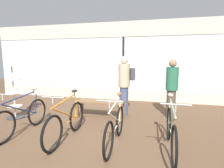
{
  "coord_description": "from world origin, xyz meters",
  "views": [
    {
      "loc": [
        1.27,
        -3.43,
        1.71
      ],
      "look_at": [
        0.0,
        1.74,
        0.95
      ],
      "focal_mm": 28.0,
      "sensor_mm": 36.0,
      "label": 1
    }
  ],
  "objects_px": {
    "bicycle_left": "(66,122)",
    "accessory_rack": "(14,95)",
    "bicycle_right": "(115,126)",
    "display_bench": "(100,104)",
    "customer_by_window": "(125,84)",
    "customer_near_rack": "(172,87)",
    "bicycle_far_right": "(171,130)",
    "bicycle_far_left": "(23,117)"
  },
  "relations": [
    {
      "from": "bicycle_right",
      "to": "display_bench",
      "type": "bearing_deg",
      "value": 117.78
    },
    {
      "from": "bicycle_far_left",
      "to": "display_bench",
      "type": "distance_m",
      "value": 2.04
    },
    {
      "from": "display_bench",
      "to": "bicycle_right",
      "type": "bearing_deg",
      "value": -62.22
    },
    {
      "from": "bicycle_right",
      "to": "display_bench",
      "type": "xyz_separation_m",
      "value": [
        -0.8,
        1.51,
        0.03
      ]
    },
    {
      "from": "accessory_rack",
      "to": "customer_near_rack",
      "type": "relative_size",
      "value": 0.96
    },
    {
      "from": "bicycle_far_left",
      "to": "display_bench",
      "type": "xyz_separation_m",
      "value": [
        1.42,
        1.47,
        0.02
      ]
    },
    {
      "from": "bicycle_left",
      "to": "bicycle_right",
      "type": "xyz_separation_m",
      "value": [
        1.06,
        0.02,
        -0.01
      ]
    },
    {
      "from": "bicycle_left",
      "to": "bicycle_right",
      "type": "distance_m",
      "value": 1.06
    },
    {
      "from": "accessory_rack",
      "to": "customer_near_rack",
      "type": "xyz_separation_m",
      "value": [
        4.43,
        1.11,
        0.25
      ]
    },
    {
      "from": "customer_near_rack",
      "to": "customer_by_window",
      "type": "bearing_deg",
      "value": -177.93
    },
    {
      "from": "customer_near_rack",
      "to": "customer_by_window",
      "type": "height_order",
      "value": "customer_by_window"
    },
    {
      "from": "bicycle_left",
      "to": "bicycle_right",
      "type": "height_order",
      "value": "bicycle_left"
    },
    {
      "from": "bicycle_left",
      "to": "customer_by_window",
      "type": "height_order",
      "value": "customer_by_window"
    },
    {
      "from": "bicycle_far_left",
      "to": "bicycle_far_right",
      "type": "xyz_separation_m",
      "value": [
        3.28,
        -0.03,
        0.01
      ]
    },
    {
      "from": "bicycle_far_right",
      "to": "display_bench",
      "type": "distance_m",
      "value": 2.39
    },
    {
      "from": "bicycle_far_right",
      "to": "accessory_rack",
      "type": "distance_m",
      "value": 4.37
    },
    {
      "from": "bicycle_right",
      "to": "accessory_rack",
      "type": "relative_size",
      "value": 1.02
    },
    {
      "from": "customer_by_window",
      "to": "bicycle_left",
      "type": "bearing_deg",
      "value": -114.98
    },
    {
      "from": "bicycle_right",
      "to": "display_bench",
      "type": "relative_size",
      "value": 1.19
    },
    {
      "from": "bicycle_left",
      "to": "bicycle_far_right",
      "type": "xyz_separation_m",
      "value": [
        2.12,
        0.03,
        0.01
      ]
    },
    {
      "from": "bicycle_left",
      "to": "bicycle_far_right",
      "type": "bearing_deg",
      "value": 0.72
    },
    {
      "from": "bicycle_left",
      "to": "customer_near_rack",
      "type": "xyz_separation_m",
      "value": [
        2.28,
        2.01,
        0.53
      ]
    },
    {
      "from": "customer_by_window",
      "to": "display_bench",
      "type": "bearing_deg",
      "value": -146.14
    },
    {
      "from": "bicycle_right",
      "to": "customer_by_window",
      "type": "bearing_deg",
      "value": 94.35
    },
    {
      "from": "bicycle_right",
      "to": "display_bench",
      "type": "height_order",
      "value": "bicycle_right"
    },
    {
      "from": "accessory_rack",
      "to": "customer_near_rack",
      "type": "distance_m",
      "value": 4.58
    },
    {
      "from": "bicycle_right",
      "to": "customer_near_rack",
      "type": "height_order",
      "value": "customer_near_rack"
    },
    {
      "from": "bicycle_left",
      "to": "customer_near_rack",
      "type": "distance_m",
      "value": 3.09
    },
    {
      "from": "display_bench",
      "to": "bicycle_far_right",
      "type": "bearing_deg",
      "value": -38.95
    },
    {
      "from": "bicycle_far_left",
      "to": "display_bench",
      "type": "height_order",
      "value": "bicycle_far_left"
    },
    {
      "from": "accessory_rack",
      "to": "customer_by_window",
      "type": "height_order",
      "value": "customer_by_window"
    },
    {
      "from": "bicycle_left",
      "to": "display_bench",
      "type": "xyz_separation_m",
      "value": [
        0.27,
        1.53,
        0.02
      ]
    },
    {
      "from": "bicycle_far_right",
      "to": "display_bench",
      "type": "relative_size",
      "value": 1.27
    },
    {
      "from": "bicycle_right",
      "to": "bicycle_far_left",
      "type": "bearing_deg",
      "value": 178.96
    },
    {
      "from": "bicycle_left",
      "to": "accessory_rack",
      "type": "distance_m",
      "value": 2.35
    },
    {
      "from": "bicycle_left",
      "to": "customer_by_window",
      "type": "relative_size",
      "value": 0.96
    },
    {
      "from": "customer_near_rack",
      "to": "customer_by_window",
      "type": "xyz_separation_m",
      "value": [
        -1.37,
        -0.05,
        0.06
      ]
    },
    {
      "from": "bicycle_left",
      "to": "customer_by_window",
      "type": "distance_m",
      "value": 2.24
    },
    {
      "from": "bicycle_left",
      "to": "bicycle_far_left",
      "type": "bearing_deg",
      "value": 177.21
    },
    {
      "from": "accessory_rack",
      "to": "display_bench",
      "type": "height_order",
      "value": "accessory_rack"
    },
    {
      "from": "bicycle_right",
      "to": "bicycle_left",
      "type": "bearing_deg",
      "value": -179.14
    },
    {
      "from": "bicycle_far_right",
      "to": "display_bench",
      "type": "bearing_deg",
      "value": 141.05
    }
  ]
}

